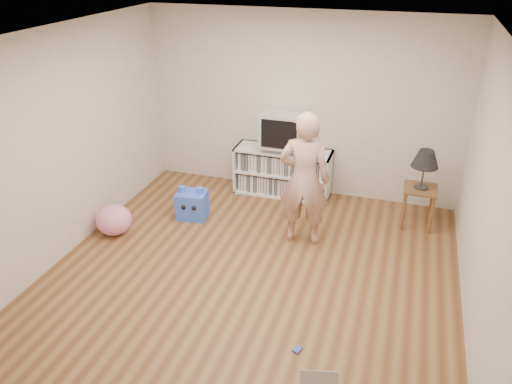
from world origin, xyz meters
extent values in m
plane|color=brown|center=(0.00, 0.00, 0.00)|extent=(4.50, 4.50, 0.00)
cube|color=beige|center=(0.00, 2.25, 1.30)|extent=(4.50, 0.02, 2.60)
cube|color=beige|center=(0.00, -2.25, 1.30)|extent=(4.50, 0.02, 2.60)
cube|color=beige|center=(-2.25, 0.00, 1.30)|extent=(0.02, 4.50, 2.60)
cube|color=beige|center=(2.25, 0.00, 1.30)|extent=(0.02, 4.50, 2.60)
cube|color=white|center=(0.00, 0.00, 2.60)|extent=(4.50, 4.50, 0.01)
cube|color=white|center=(-0.19, 2.23, 0.35)|extent=(1.40, 0.03, 0.70)
cube|color=white|center=(-0.88, 2.02, 0.35)|extent=(0.03, 0.45, 0.70)
cube|color=white|center=(0.49, 2.02, 0.35)|extent=(0.03, 0.45, 0.70)
cube|color=white|center=(-0.19, 2.02, 0.01)|extent=(1.40, 0.45, 0.03)
cube|color=white|center=(-0.19, 2.02, 0.35)|extent=(1.34, 0.45, 0.03)
cube|color=white|center=(-0.19, 2.02, 0.68)|extent=(1.40, 0.45, 0.03)
cube|color=silver|center=(-0.19, 2.02, 0.35)|extent=(1.26, 0.36, 0.64)
cube|color=gray|center=(-0.19, 2.02, 0.73)|extent=(0.45, 0.35, 0.07)
cube|color=#B2B2B7|center=(-0.19, 2.02, 1.02)|extent=(0.60, 0.52, 0.50)
cube|color=black|center=(-0.19, 1.75, 1.02)|extent=(0.50, 0.01, 0.40)
cylinder|color=brown|center=(1.56, 1.48, 0.26)|extent=(0.04, 0.04, 0.52)
cylinder|color=brown|center=(1.90, 1.48, 0.26)|extent=(0.04, 0.04, 0.52)
cylinder|color=brown|center=(1.56, 1.82, 0.26)|extent=(0.04, 0.04, 0.52)
cylinder|color=brown|center=(1.90, 1.82, 0.26)|extent=(0.04, 0.04, 0.52)
cube|color=brown|center=(1.73, 1.65, 0.54)|extent=(0.42, 0.42, 0.03)
cylinder|color=#333333|center=(1.73, 1.65, 0.56)|extent=(0.18, 0.18, 0.02)
cylinder|color=#333333|center=(1.73, 1.65, 0.74)|extent=(0.02, 0.02, 0.32)
imported|color=#CF9D8D|center=(0.38, 0.83, 0.84)|extent=(0.65, 0.46, 1.68)
cube|color=silver|center=(1.05, -1.46, 0.12)|extent=(0.33, 0.14, 0.21)
cube|color=black|center=(1.05, -1.46, 0.12)|extent=(0.28, 0.11, 0.17)
cube|color=#4355B3|center=(0.77, -1.04, 0.01)|extent=(0.09, 0.11, 0.02)
cube|color=#325FFE|center=(-1.17, 0.96, 0.19)|extent=(0.43, 0.36, 0.37)
cylinder|color=#325FFE|center=(-1.29, 0.94, 0.41)|extent=(0.09, 0.09, 0.08)
cylinder|color=#325FFE|center=(-1.05, 0.97, 0.41)|extent=(0.09, 0.09, 0.08)
sphere|color=black|center=(-1.22, 0.79, 0.23)|extent=(0.06, 0.06, 0.06)
sphere|color=black|center=(-1.08, 0.81, 0.23)|extent=(0.06, 0.06, 0.06)
ellipsoid|color=pink|center=(-1.95, 0.27, 0.19)|extent=(0.54, 0.54, 0.38)
camera|label=1|loc=(1.45, -4.45, 3.37)|focal=35.00mm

